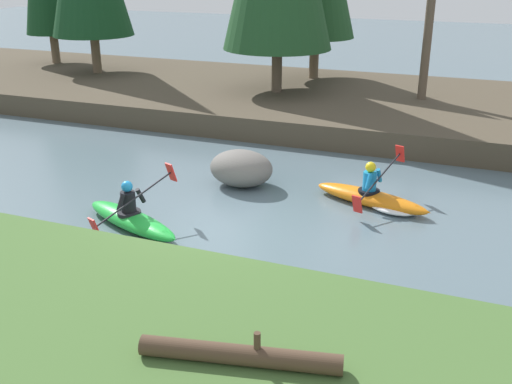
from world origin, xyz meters
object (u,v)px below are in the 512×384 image
at_px(kayaker_middle, 132,218).
at_px(driftwood_log, 240,355).
at_px(kayaker_lead, 375,198).
at_px(boulder_midstream, 241,168).

distance_m(kayaker_middle, driftwood_log, 5.95).
height_order(kayaker_middle, driftwood_log, driftwood_log).
height_order(kayaker_lead, driftwood_log, driftwood_log).
xyz_separation_m(kayaker_lead, boulder_midstream, (-3.26, 0.14, 0.24)).
distance_m(kayaker_middle, boulder_midstream, 3.28).
height_order(kayaker_lead, boulder_midstream, kayaker_lead).
bearing_deg(driftwood_log, kayaker_lead, 76.20).
xyz_separation_m(boulder_midstream, driftwood_log, (3.02, -7.27, 0.49)).
bearing_deg(kayaker_middle, kayaker_lead, 55.28).
distance_m(boulder_midstream, driftwood_log, 7.89).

